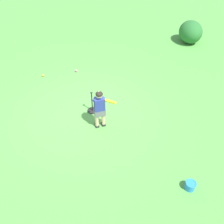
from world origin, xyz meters
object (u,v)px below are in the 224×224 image
Objects in this scene: play_ball_behind_batter at (76,71)px; batting_tee at (92,108)px; child_batter at (100,106)px; play_ball_far_left at (43,76)px; toy_bucket at (190,186)px.

batting_tee reaches higher than play_ball_behind_batter.
child_batter reaches higher than batting_tee.
child_batter is 3.10m from play_ball_far_left.
play_ball_far_left is 5.63m from toy_bucket.
batting_tee is 3.19m from toy_bucket.
child_batter reaches higher than play_ball_behind_batter.
child_batter is 13.75× the size of play_ball_behind_batter.
toy_bucket is at bearing 41.46° from child_batter.
toy_bucket is at bearing 38.66° from play_ball_far_left.
child_batter reaches higher than toy_bucket.
play_ball_far_left is at bearing -143.73° from child_batter.
child_batter is at bearing -138.54° from toy_bucket.
play_ball_behind_batter is 5.22m from toy_bucket.
batting_tee is at bearing 40.77° from play_ball_far_left.
child_batter reaches higher than play_ball_far_left.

